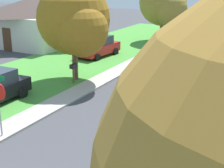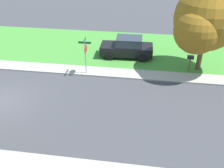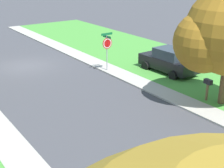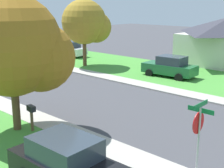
% 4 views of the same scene
% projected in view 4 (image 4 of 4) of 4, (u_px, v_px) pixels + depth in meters
% --- Properties ---
extents(sidewalk_east, '(1.40, 56.00, 0.10)m').
position_uv_depth(sidewalk_east, '(163.00, 89.00, 22.23)').
color(sidewalk_east, '#ADA89E').
rests_on(sidewalk_east, ground).
extents(lawn_east, '(8.00, 56.00, 0.08)m').
position_uv_depth(lawn_east, '(195.00, 78.00, 25.58)').
color(lawn_east, '#479338').
rests_on(lawn_east, ground).
extents(sidewalk_west, '(1.40, 56.00, 0.10)m').
position_uv_depth(sidewalk_west, '(54.00, 126.00, 15.53)').
color(sidewalk_west, '#ADA89E').
rests_on(sidewalk_west, ground).
extents(stop_sign_far_corner, '(0.92, 0.92, 2.77)m').
position_uv_depth(stop_sign_far_corner, '(199.00, 128.00, 10.48)').
color(stop_sign_far_corner, '#9E9EA3').
rests_on(stop_sign_far_corner, ground).
extents(car_black_near_corner, '(2.13, 4.35, 1.76)m').
position_uv_depth(car_black_near_corner, '(68.00, 165.00, 10.11)').
color(car_black_near_corner, black).
rests_on(car_black_near_corner, ground).
extents(car_green_driveway_right, '(2.27, 4.42, 1.76)m').
position_uv_depth(car_green_driveway_right, '(170.00, 67.00, 25.64)').
color(car_green_driveway_right, '#1E6033').
rests_on(car_green_driveway_right, ground).
extents(car_white_kerbside_mid, '(2.46, 4.50, 1.76)m').
position_uv_depth(car_white_kerbside_mid, '(68.00, 49.00, 35.41)').
color(car_white_kerbside_mid, white).
rests_on(car_white_kerbside_mid, ground).
extents(tree_sidewalk_mid, '(4.69, 4.36, 6.31)m').
position_uv_depth(tree_sidewalk_mid, '(17.00, 20.00, 35.93)').
color(tree_sidewalk_mid, brown).
rests_on(tree_sidewalk_mid, ground).
extents(tree_sidewalk_far, '(4.45, 4.14, 6.26)m').
position_uv_depth(tree_sidewalk_far, '(87.00, 23.00, 29.33)').
color(tree_sidewalk_far, brown).
rests_on(tree_sidewalk_far, ground).
extents(tree_sidewalk_near, '(4.94, 4.60, 6.36)m').
position_uv_depth(tree_sidewalk_near, '(19.00, 48.00, 14.19)').
color(tree_sidewalk_near, brown).
rests_on(tree_sidewalk_near, ground).
extents(mailbox, '(0.29, 0.50, 1.31)m').
position_uv_depth(mailbox, '(31.00, 112.00, 14.62)').
color(mailbox, brown).
rests_on(mailbox, ground).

